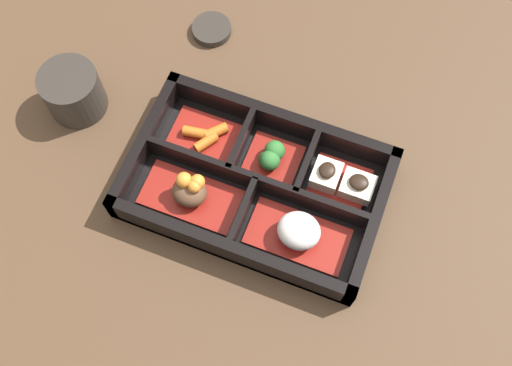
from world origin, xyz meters
name	(u,v)px	position (x,y,z in m)	size (l,w,h in m)	color
ground_plane	(256,190)	(0.00, 0.00, 0.00)	(3.00, 3.00, 0.00)	#4C3523
bento_base	(256,189)	(0.00, 0.00, 0.01)	(0.33, 0.21, 0.01)	black
bento_rim	(257,182)	(0.00, 0.00, 0.02)	(0.33, 0.21, 0.05)	black
bowl_rice	(299,232)	(-0.07, 0.04, 0.03)	(0.13, 0.07, 0.04)	maroon
bowl_stew	(190,192)	(0.07, 0.04, 0.03)	(0.13, 0.07, 0.05)	maroon
bowl_tofu	(341,181)	(-0.10, -0.04, 0.02)	(0.08, 0.07, 0.04)	maroon
bowl_greens	(271,158)	(-0.01, -0.04, 0.02)	(0.07, 0.07, 0.03)	maroon
bowl_carrots	(205,136)	(0.09, -0.04, 0.02)	(0.09, 0.07, 0.02)	maroon
tea_cup	(73,91)	(0.28, -0.03, 0.04)	(0.08, 0.08, 0.07)	#2D2823
sauce_dish	(212,29)	(0.15, -0.22, 0.01)	(0.06, 0.06, 0.01)	#2D2823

